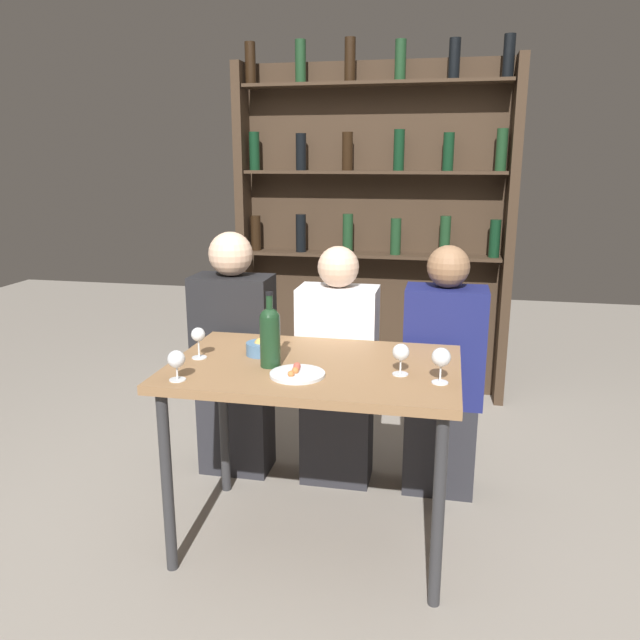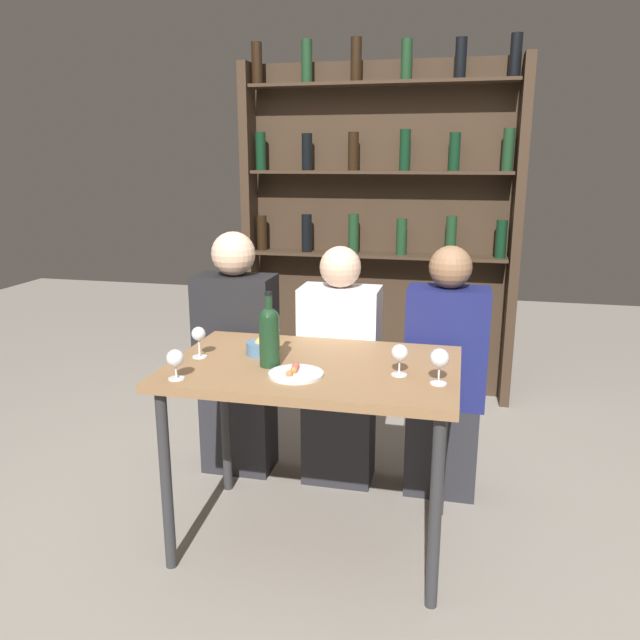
{
  "view_description": "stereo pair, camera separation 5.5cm",
  "coord_description": "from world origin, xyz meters",
  "px_view_note": "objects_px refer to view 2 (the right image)",
  "views": [
    {
      "loc": [
        0.49,
        -2.28,
        1.55
      ],
      "look_at": [
        0.0,
        0.11,
        0.93
      ],
      "focal_mm": 35.0,
      "sensor_mm": 36.0,
      "label": 1
    },
    {
      "loc": [
        0.54,
        -2.27,
        1.55
      ],
      "look_at": [
        0.0,
        0.11,
        0.93
      ],
      "focal_mm": 35.0,
      "sensor_mm": 36.0,
      "label": 2
    }
  ],
  "objects_px": {
    "food_plate_0": "(296,373)",
    "snack_bowl": "(261,347)",
    "wine_glass_2": "(199,336)",
    "wine_glass_1": "(440,359)",
    "seated_person_left": "(237,361)",
    "seated_person_center": "(339,374)",
    "seated_person_right": "(445,380)",
    "wine_glass_0": "(175,359)",
    "wine_bottle": "(269,334)",
    "wine_glass_3": "(400,354)"
  },
  "relations": [
    {
      "from": "food_plate_0",
      "to": "wine_glass_1",
      "type": "bearing_deg",
      "value": 2.9
    },
    {
      "from": "snack_bowl",
      "to": "wine_glass_1",
      "type": "bearing_deg",
      "value": -14.96
    },
    {
      "from": "wine_glass_0",
      "to": "wine_glass_1",
      "type": "distance_m",
      "value": 0.95
    },
    {
      "from": "wine_glass_1",
      "to": "wine_glass_2",
      "type": "relative_size",
      "value": 1.04
    },
    {
      "from": "food_plate_0",
      "to": "seated_person_left",
      "type": "relative_size",
      "value": 0.17
    },
    {
      "from": "wine_glass_3",
      "to": "snack_bowl",
      "type": "height_order",
      "value": "wine_glass_3"
    },
    {
      "from": "seated_person_left",
      "to": "wine_bottle",
      "type": "bearing_deg",
      "value": -58.63
    },
    {
      "from": "wine_glass_2",
      "to": "food_plate_0",
      "type": "xyz_separation_m",
      "value": [
        0.44,
        -0.13,
        -0.08
      ]
    },
    {
      "from": "wine_glass_3",
      "to": "seated_person_right",
      "type": "bearing_deg",
      "value": 75.05
    },
    {
      "from": "wine_glass_3",
      "to": "wine_bottle",
      "type": "bearing_deg",
      "value": -179.74
    },
    {
      "from": "snack_bowl",
      "to": "seated_person_left",
      "type": "xyz_separation_m",
      "value": [
        -0.28,
        0.46,
        -0.22
      ]
    },
    {
      "from": "wine_bottle",
      "to": "seated_person_right",
      "type": "height_order",
      "value": "seated_person_right"
    },
    {
      "from": "seated_person_left",
      "to": "wine_glass_1",
      "type": "bearing_deg",
      "value": -32.89
    },
    {
      "from": "seated_person_center",
      "to": "wine_glass_1",
      "type": "bearing_deg",
      "value": -53.2
    },
    {
      "from": "wine_glass_2",
      "to": "snack_bowl",
      "type": "relative_size",
      "value": 1.04
    },
    {
      "from": "food_plate_0",
      "to": "snack_bowl",
      "type": "relative_size",
      "value": 1.69
    },
    {
      "from": "wine_glass_1",
      "to": "wine_glass_3",
      "type": "bearing_deg",
      "value": 157.0
    },
    {
      "from": "wine_glass_0",
      "to": "seated_person_left",
      "type": "xyz_separation_m",
      "value": [
        -0.07,
        0.82,
        -0.27
      ]
    },
    {
      "from": "wine_bottle",
      "to": "snack_bowl",
      "type": "xyz_separation_m",
      "value": [
        -0.08,
        0.13,
        -0.1
      ]
    },
    {
      "from": "wine_glass_0",
      "to": "seated_person_center",
      "type": "xyz_separation_m",
      "value": [
        0.45,
        0.82,
        -0.3
      ]
    },
    {
      "from": "seated_person_left",
      "to": "seated_person_right",
      "type": "height_order",
      "value": "seated_person_left"
    },
    {
      "from": "wine_bottle",
      "to": "wine_glass_1",
      "type": "xyz_separation_m",
      "value": [
        0.65,
        -0.06,
        -0.04
      ]
    },
    {
      "from": "wine_glass_2",
      "to": "food_plate_0",
      "type": "bearing_deg",
      "value": -16.21
    },
    {
      "from": "seated_person_left",
      "to": "seated_person_center",
      "type": "relative_size",
      "value": 1.05
    },
    {
      "from": "snack_bowl",
      "to": "seated_person_center",
      "type": "distance_m",
      "value": 0.58
    },
    {
      "from": "wine_bottle",
      "to": "wine_glass_1",
      "type": "bearing_deg",
      "value": -5.3
    },
    {
      "from": "wine_bottle",
      "to": "wine_glass_3",
      "type": "bearing_deg",
      "value": 0.26
    },
    {
      "from": "food_plate_0",
      "to": "seated_person_right",
      "type": "height_order",
      "value": "seated_person_right"
    },
    {
      "from": "wine_glass_2",
      "to": "food_plate_0",
      "type": "distance_m",
      "value": 0.46
    },
    {
      "from": "wine_glass_0",
      "to": "seated_person_right",
      "type": "bearing_deg",
      "value": 40.73
    },
    {
      "from": "seated_person_center",
      "to": "seated_person_right",
      "type": "bearing_deg",
      "value": 0.0
    },
    {
      "from": "food_plate_0",
      "to": "snack_bowl",
      "type": "xyz_separation_m",
      "value": [
        -0.21,
        0.22,
        0.02
      ]
    },
    {
      "from": "wine_bottle",
      "to": "seated_person_center",
      "type": "height_order",
      "value": "seated_person_center"
    },
    {
      "from": "wine_bottle",
      "to": "wine_glass_0",
      "type": "xyz_separation_m",
      "value": [
        -0.29,
        -0.22,
        -0.05
      ]
    },
    {
      "from": "seated_person_right",
      "to": "wine_glass_0",
      "type": "bearing_deg",
      "value": -139.27
    },
    {
      "from": "wine_glass_2",
      "to": "seated_person_right",
      "type": "xyz_separation_m",
      "value": [
        0.97,
        0.55,
        -0.31
      ]
    },
    {
      "from": "wine_bottle",
      "to": "wine_glass_1",
      "type": "relative_size",
      "value": 2.23
    },
    {
      "from": "snack_bowl",
      "to": "seated_person_right",
      "type": "height_order",
      "value": "seated_person_right"
    },
    {
      "from": "wine_glass_0",
      "to": "seated_person_center",
      "type": "height_order",
      "value": "seated_person_center"
    },
    {
      "from": "snack_bowl",
      "to": "seated_person_right",
      "type": "xyz_separation_m",
      "value": [
        0.74,
        0.46,
        -0.25
      ]
    },
    {
      "from": "snack_bowl",
      "to": "seated_person_left",
      "type": "distance_m",
      "value": 0.58
    },
    {
      "from": "food_plate_0",
      "to": "seated_person_right",
      "type": "distance_m",
      "value": 0.89
    },
    {
      "from": "wine_glass_3",
      "to": "food_plate_0",
      "type": "bearing_deg",
      "value": -166.65
    },
    {
      "from": "food_plate_0",
      "to": "wine_glass_3",
      "type": "bearing_deg",
      "value": 13.35
    },
    {
      "from": "wine_glass_2",
      "to": "seated_person_center",
      "type": "height_order",
      "value": "seated_person_center"
    },
    {
      "from": "wine_glass_1",
      "to": "seated_person_left",
      "type": "distance_m",
      "value": 1.24
    },
    {
      "from": "wine_bottle",
      "to": "wine_glass_1",
      "type": "height_order",
      "value": "wine_bottle"
    },
    {
      "from": "wine_glass_3",
      "to": "wine_glass_2",
      "type": "bearing_deg",
      "value": 177.28
    },
    {
      "from": "seated_person_left",
      "to": "seated_person_center",
      "type": "bearing_deg",
      "value": 0.0
    },
    {
      "from": "food_plate_0",
      "to": "seated_person_right",
      "type": "xyz_separation_m",
      "value": [
        0.53,
        0.68,
        -0.23
      ]
    }
  ]
}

